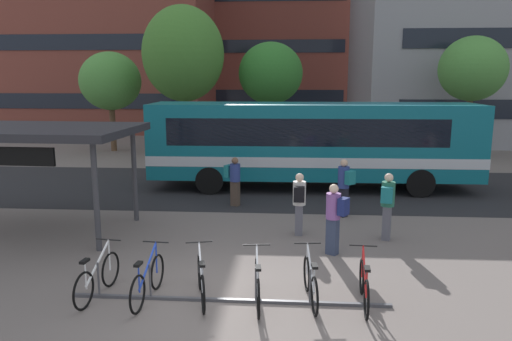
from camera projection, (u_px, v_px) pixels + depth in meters
name	position (u px, v px, depth m)	size (l,w,h in m)	color
ground	(220.00, 301.00, 9.10)	(200.00, 200.00, 0.00)	#6B605B
bus_lane_asphalt	(256.00, 187.00, 18.55)	(80.00, 7.20, 0.01)	#232326
city_bus	(314.00, 142.00, 18.06)	(12.06, 2.70, 3.20)	#0F6070
bike_rack	(229.00, 297.00, 9.05)	(6.00, 0.11, 0.70)	#47474C
parked_bicycle_white_0	(98.00, 278.00, 9.20)	(0.52, 1.72, 0.99)	black
parked_bicycle_blue_1	(148.00, 281.00, 9.06)	(0.52, 1.72, 0.99)	black
parked_bicycle_silver_2	(201.00, 281.00, 9.06)	(0.60, 1.68, 0.99)	black
parked_bicycle_silver_3	(257.00, 285.00, 8.89)	(0.52, 1.72, 0.99)	black
parked_bicycle_silver_4	(311.00, 283.00, 8.98)	(0.52, 1.72, 0.99)	black
parked_bicycle_red_5	(364.00, 286.00, 8.85)	(0.52, 1.72, 0.99)	black
transit_shelter	(25.00, 134.00, 12.75)	(5.83, 3.61, 2.86)	#38383D
commuter_teal_pack_0	(234.00, 178.00, 15.72)	(0.60, 0.51, 1.61)	#47382D
commuter_black_pack_1	(299.00, 200.00, 12.74)	(0.35, 0.53, 1.67)	#565660
commuter_navy_pack_3	(334.00, 214.00, 11.32)	(0.60, 0.55, 1.70)	#2D3851
commuter_teal_pack_4	(344.00, 184.00, 14.44)	(0.57, 0.60, 1.75)	black
commuter_teal_pack_5	(388.00, 202.00, 12.34)	(0.45, 0.59, 1.75)	#565660
street_tree_0	(183.00, 54.00, 25.11)	(4.24, 4.24, 7.81)	brown
street_tree_1	(271.00, 74.00, 26.17)	(3.47, 3.47, 6.03)	brown
street_tree_2	(473.00, 69.00, 24.78)	(3.39, 3.39, 6.23)	brown
street_tree_3	(110.00, 81.00, 27.10)	(3.40, 3.40, 5.57)	brown
building_left_wing	(110.00, 27.00, 39.93)	(16.67, 12.44, 16.53)	brown
building_centre_block	(271.00, 32.00, 47.41)	(14.93, 12.36, 17.03)	brown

